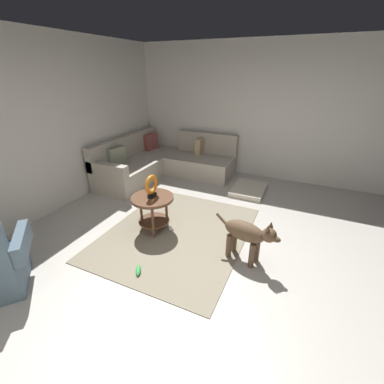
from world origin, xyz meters
TOP-DOWN VIEW (x-y plane):
  - ground_plane at (0.00, 0.00)m, footprint 6.00×6.00m
  - wall_back at (0.00, 2.94)m, footprint 6.00×0.12m
  - wall_right at (2.94, 0.00)m, footprint 0.12×6.00m
  - area_rug at (0.15, 0.70)m, footprint 2.30×1.90m
  - sectional_couch at (1.99, 2.01)m, footprint 2.20×2.25m
  - side_table at (0.10, 1.05)m, footprint 0.60×0.60m
  - torus_sculpture at (0.10, 1.05)m, footprint 0.28×0.08m
  - dog_bed_mat at (1.98, 0.08)m, footprint 0.80×0.60m
  - dog at (-0.01, -0.34)m, footprint 0.33×0.84m
  - dog_toy_ball at (0.16, 0.81)m, footprint 0.07×0.07m
  - dog_toy_bone at (-0.76, 0.74)m, footprint 0.18×0.15m

SIDE VIEW (x-z plane):
  - ground_plane at x=0.00m, z-range -0.10..0.00m
  - area_rug at x=0.15m, z-range 0.00..0.01m
  - dog_toy_bone at x=-0.76m, z-range 0.00..0.06m
  - dog_toy_ball at x=0.16m, z-range 0.00..0.07m
  - dog_bed_mat at x=1.98m, z-range 0.00..0.09m
  - sectional_couch at x=1.99m, z-range -0.15..0.73m
  - dog at x=-0.01m, z-range 0.06..0.69m
  - side_table at x=0.10m, z-range 0.15..0.69m
  - torus_sculpture at x=0.10m, z-range 0.55..0.87m
  - wall_back at x=0.00m, z-range 0.00..2.70m
  - wall_right at x=2.94m, z-range 0.00..2.70m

